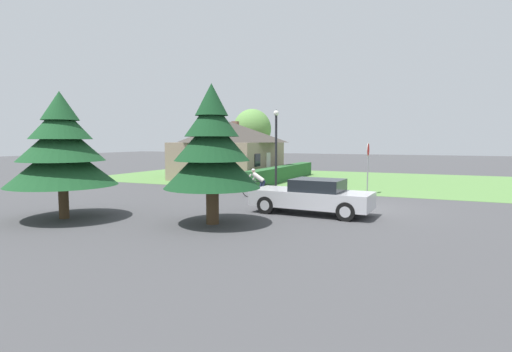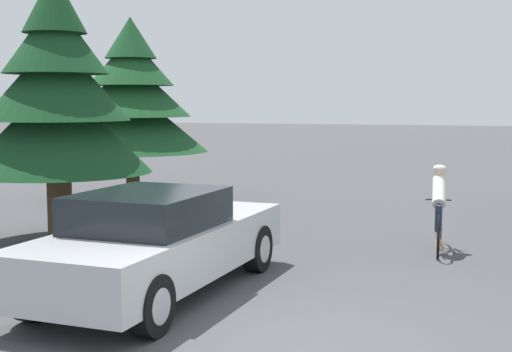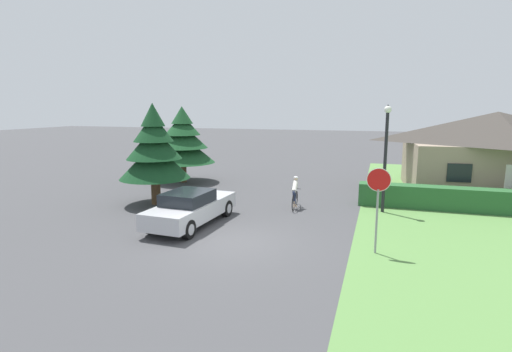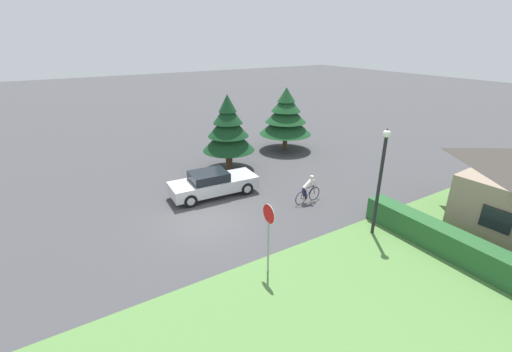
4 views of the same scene
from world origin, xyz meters
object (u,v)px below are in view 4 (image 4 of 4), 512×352
Objects in this scene: sedan_left_lane at (213,184)px; conifer_tall_far at (286,116)px; stop_sign at (269,225)px; cyclist at (308,190)px; conifer_tall_near at (228,129)px; street_lamp at (381,173)px.

conifer_tall_far is (-4.64, 8.24, 1.89)m from sedan_left_lane.
stop_sign is (7.08, -1.08, 1.29)m from sedan_left_lane.
conifer_tall_near is (-6.62, -1.18, 1.94)m from cyclist.
conifer_tall_far is at bearing 32.86° from sedan_left_lane.
street_lamp is at bearing -18.05° from conifer_tall_far.
street_lamp is at bearing -55.67° from sedan_left_lane.
stop_sign is at bearing -38.51° from conifer_tall_far.
street_lamp reaches higher than sedan_left_lane.
street_lamp reaches higher than stop_sign.
stop_sign reaches higher than sedan_left_lane.
conifer_tall_far reaches higher than stop_sign.
sedan_left_lane is 9.65m from conifer_tall_far.
street_lamp is 1.01× the size of conifer_tall_far.
stop_sign reaches higher than cyclist.
cyclist is at bearing -28.68° from conifer_tall_far.
stop_sign is 14.99m from conifer_tall_far.
sedan_left_lane is at bearing -8.16° from stop_sign.
sedan_left_lane is 1.02× the size of conifer_tall_far.
cyclist is 6.29m from stop_sign.
conifer_tall_far is at bearing -37.97° from stop_sign.
street_lamp is at bearing -91.69° from stop_sign.
sedan_left_lane is at bearing -149.16° from street_lamp.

